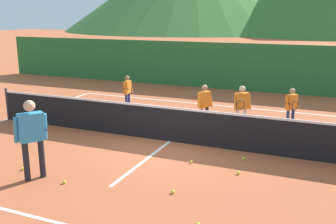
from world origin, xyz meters
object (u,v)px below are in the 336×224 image
Objects in this scene: student_1 at (204,102)px; tennis_ball_3 at (238,173)px; instructor at (32,132)px; tennis_ball_0 at (173,192)px; tennis_net at (170,124)px; student_2 at (242,104)px; student_3 at (291,105)px; tennis_ball_8 at (191,162)px; tennis_ball_2 at (64,182)px; tennis_ball_1 at (198,224)px; student_0 at (128,89)px; tennis_ball_6 at (244,159)px; tennis_ball_4 at (23,169)px.

student_1 is 3.66m from tennis_ball_3.
tennis_ball_0 is at bearing 9.12° from instructor.
student_2 is (1.56, 1.74, 0.32)m from tennis_net.
tennis_ball_8 is (-1.81, -3.83, -0.72)m from student_3.
student_1 is at bearing 74.10° from tennis_ball_2.
tennis_ball_1 is 1.00× the size of tennis_ball_2.
student_3 reaches higher than tennis_ball_2.
student_3 is at bearing 41.40° from tennis_net.
tennis_net reaches higher than tennis_ball_1.
student_2 is 5.68m from tennis_ball_1.
tennis_net is 1.69m from student_1.
tennis_ball_1 is (0.56, -5.60, -0.79)m from student_2.
student_2 is at bearing 63.80° from tennis_ball_2.
tennis_ball_1 is (4.90, -6.54, -0.72)m from student_0.
tennis_ball_0 is 1.00× the size of tennis_ball_2.
tennis_ball_6 is at bearing 35.98° from instructor.
student_1 is at bearing 127.94° from tennis_ball_6.
student_0 reaches higher than tennis_ball_6.
tennis_ball_8 is at bearing 29.35° from tennis_ball_4.
tennis_ball_8 is (2.76, 2.10, -0.99)m from instructor.
student_2 is 6.25m from tennis_ball_4.
tennis_ball_4 is at bearing 170.88° from tennis_ball_1.
instructor reaches higher than tennis_ball_1.
student_1 is 19.78× the size of tennis_ball_0.
student_2 reaches higher than tennis_ball_4.
tennis_net is 3.21m from tennis_ball_0.
student_1 reaches higher than tennis_ball_4.
student_1 is at bearing 73.90° from tennis_net.
tennis_ball_1 is 1.00× the size of tennis_ball_3.
student_3 is 18.39× the size of tennis_ball_0.
student_3 is (2.43, 0.95, -0.05)m from student_1.
tennis_ball_8 is (-1.09, -0.69, 0.00)m from tennis_ball_6.
tennis_ball_2 is (0.73, 0.02, -0.99)m from instructor.
tennis_ball_3 is at bearing 30.21° from tennis_ball_2.
student_2 is 1.09× the size of student_3.
student_3 is 7.71m from tennis_ball_4.
tennis_ball_1 is (0.84, -0.95, 0.00)m from tennis_ball_0.
student_1 is at bearing -158.60° from student_3.
tennis_net is 171.21× the size of tennis_ball_1.
tennis_ball_8 is (-0.48, -3.02, -0.79)m from student_2.
student_3 is (4.57, 5.93, -0.27)m from instructor.
student_2 is 20.06× the size of tennis_ball_4.
student_2 is 5.74m from tennis_ball_2.
student_2 is (1.10, 0.15, 0.01)m from student_1.
student_2 is at bearing -148.82° from student_3.
tennis_ball_8 is (3.33, 1.87, 0.00)m from tennis_ball_4.
tennis_net is 6.83× the size of instructor.
tennis_ball_2 is (-2.23, -0.46, 0.00)m from tennis_ball_0.
tennis_net reaches higher than tennis_ball_3.
tennis_ball_3 is (0.97, 1.41, 0.00)m from tennis_ball_0.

